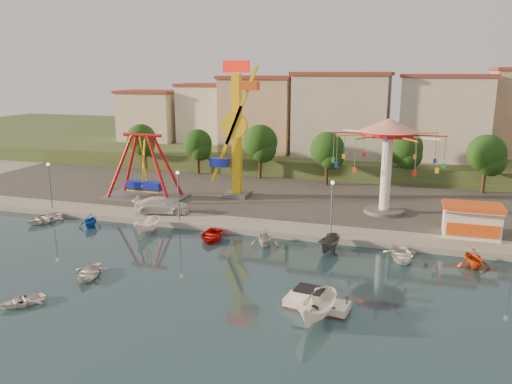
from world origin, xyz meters
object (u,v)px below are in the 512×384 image
at_px(kamikaze_tower, 238,133).
at_px(rowboat_a, 88,273).
at_px(cabin_motorboat, 315,303).
at_px(van, 162,205).
at_px(skiff, 318,309).
at_px(wave_swinger, 388,145).
at_px(pirate_ship_ride, 144,168).

bearing_deg(kamikaze_tower, rowboat_a, -97.93).
distance_m(cabin_motorboat, rowboat_a, 18.17).
bearing_deg(van, skiff, -146.62).
height_order(rowboat_a, skiff, skiff).
xyz_separation_m(kamikaze_tower, cabin_motorboat, (14.59, -25.78, -8.16)).
xyz_separation_m(kamikaze_tower, rowboat_a, (-3.59, -25.74, -8.19)).
bearing_deg(wave_swinger, rowboat_a, -131.83).
distance_m(kamikaze_tower, van, 12.99).
distance_m(skiff, van, 27.53).
height_order(kamikaze_tower, cabin_motorboat, kamikaze_tower).
bearing_deg(cabin_motorboat, van, 148.43).
height_order(pirate_ship_ride, van, pirate_ship_ride).
bearing_deg(wave_swinger, skiff, -96.00).
relative_size(wave_swinger, skiff, 2.51).
distance_m(kamikaze_tower, cabin_motorboat, 30.72).
relative_size(kamikaze_tower, wave_swinger, 1.42).
bearing_deg(cabin_motorboat, pirate_ship_ride, 146.85).
height_order(kamikaze_tower, rowboat_a, kamikaze_tower).
relative_size(wave_swinger, rowboat_a, 3.17).
bearing_deg(pirate_ship_ride, cabin_motorboat, -40.76).
distance_m(kamikaze_tower, wave_swinger, 17.86).
distance_m(wave_swinger, skiff, 26.73).
relative_size(rowboat_a, skiff, 0.79).
height_order(pirate_ship_ride, wave_swinger, wave_swinger).
xyz_separation_m(kamikaze_tower, skiff, (15.06, -27.48, -7.68)).
height_order(pirate_ship_ride, kamikaze_tower, kamikaze_tower).
height_order(rowboat_a, van, van).
xyz_separation_m(wave_swinger, skiff, (-2.69, -25.58, -7.30)).
bearing_deg(van, wave_swinger, -87.73).
bearing_deg(pirate_ship_ride, skiff, -42.36).
xyz_separation_m(wave_swinger, cabin_motorboat, (-3.17, -23.87, -7.78)).
bearing_deg(van, pirate_ship_ride, 28.39).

